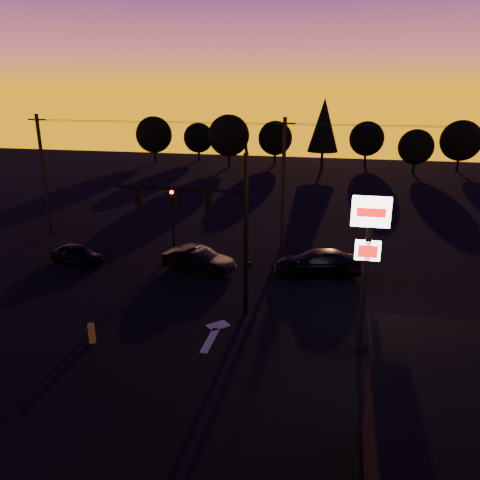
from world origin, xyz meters
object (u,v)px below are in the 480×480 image
object	(u,v)px
car_left	(77,254)
car_right	(317,263)
car_mid	(199,260)
secondary_signal	(172,213)
pylon_sign	(368,243)
bollard	(92,333)
traffic_signal_mast	(213,216)

from	to	relation	value
car_left	car_right	world-z (taller)	car_right
car_right	car_mid	bearing A→B (deg)	-91.85
car_left	car_mid	distance (m)	8.07
secondary_signal	pylon_sign	world-z (taller)	pylon_sign
car_mid	car_right	world-z (taller)	car_right
secondary_signal	bollard	distance (m)	12.02
pylon_sign	bollard	distance (m)	12.53
bollard	car_mid	size ratio (longest dim) A/B	0.20
pylon_sign	car_left	xyz separation A→B (m)	(-17.51, 7.01, -4.29)
secondary_signal	bollard	bearing A→B (deg)	-87.94
pylon_sign	bollard	size ratio (longest dim) A/B	7.51
secondary_signal	bollard	xyz separation A→B (m)	(0.42, -11.77, -2.41)
traffic_signal_mast	car_left	size ratio (longest dim) A/B	2.36
traffic_signal_mast	pylon_sign	size ratio (longest dim) A/B	1.26
car_left	car_mid	bearing A→B (deg)	-73.69
bollard	car_mid	world-z (taller)	car_mid
pylon_sign	car_left	distance (m)	19.35
car_right	pylon_sign	bearing A→B (deg)	5.40
pylon_sign	car_right	bearing A→B (deg)	105.32
car_left	car_mid	size ratio (longest dim) A/B	0.82
car_left	secondary_signal	bearing A→B (deg)	-47.86
traffic_signal_mast	car_mid	distance (m)	6.85
traffic_signal_mast	secondary_signal	distance (m)	9.19
car_mid	traffic_signal_mast	bearing A→B (deg)	-142.39
traffic_signal_mast	car_left	xyz separation A→B (m)	(-10.41, 4.51, -4.32)
pylon_sign	secondary_signal	bearing A→B (deg)	140.23
bollard	car_right	world-z (taller)	car_right
bollard	car_right	size ratio (longest dim) A/B	0.17
bollard	car_right	bearing A→B (deg)	47.59
pylon_sign	traffic_signal_mast	bearing A→B (deg)	160.64
bollard	car_left	world-z (taller)	car_left
car_left	car_right	distance (m)	15.28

